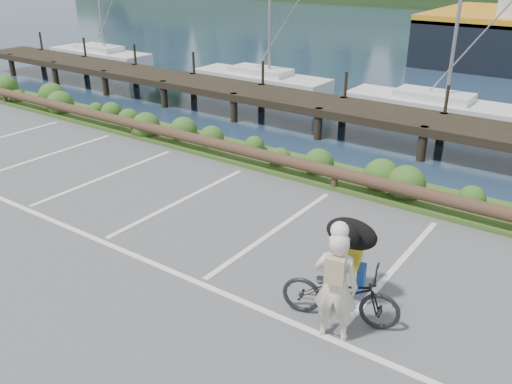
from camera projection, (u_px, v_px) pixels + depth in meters
ground at (214, 273)px, 9.76m from camera, size 72.00×72.00×0.00m
vegetation_strip at (347, 179)px, 13.69m from camera, size 34.00×1.60×0.10m
log_rail at (334, 190)px, 13.19m from camera, size 32.00×0.30×0.60m
bicycle at (340, 293)px, 8.35m from camera, size 1.96×1.11×0.98m
cyclist at (336, 286)px, 7.81m from camera, size 0.74×0.58×1.78m
dog at (351, 234)px, 8.56m from camera, size 0.64×0.95×0.50m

